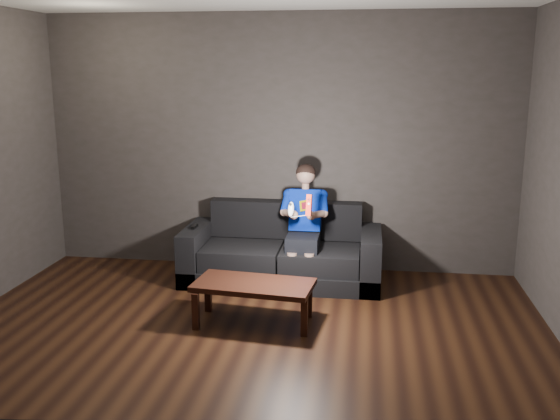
# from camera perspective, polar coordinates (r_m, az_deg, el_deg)

# --- Properties ---
(floor) EXTENTS (5.00, 5.00, 0.00)m
(floor) POSITION_cam_1_polar(r_m,az_deg,el_deg) (4.64, -4.68, -14.56)
(floor) COLOR black
(floor) RESTS_ON ground
(back_wall) EXTENTS (5.00, 0.04, 2.70)m
(back_wall) POSITION_cam_1_polar(r_m,az_deg,el_deg) (6.62, -0.13, 6.08)
(back_wall) COLOR #393532
(back_wall) RESTS_ON ground
(front_wall) EXTENTS (5.00, 0.04, 2.70)m
(front_wall) POSITION_cam_1_polar(r_m,az_deg,el_deg) (1.94, -22.17, -11.95)
(front_wall) COLOR #393532
(front_wall) RESTS_ON ground
(sofa) EXTENTS (1.99, 0.86, 0.77)m
(sofa) POSITION_cam_1_polar(r_m,az_deg,el_deg) (6.38, 0.21, -4.28)
(sofa) COLOR black
(sofa) RESTS_ON floor
(child) EXTENTS (0.47, 0.58, 1.16)m
(child) POSITION_cam_1_polar(r_m,az_deg,el_deg) (6.20, 2.22, -0.60)
(child) COLOR black
(child) RESTS_ON sofa
(wii_remote_red) EXTENTS (0.06, 0.08, 0.20)m
(wii_remote_red) POSITION_cam_1_polar(r_m,az_deg,el_deg) (5.71, 2.67, 0.46)
(wii_remote_red) COLOR red
(wii_remote_red) RESTS_ON child
(nunchuk_white) EXTENTS (0.07, 0.09, 0.15)m
(nunchuk_white) POSITION_cam_1_polar(r_m,az_deg,el_deg) (5.74, 1.00, 0.08)
(nunchuk_white) COLOR white
(nunchuk_white) RESTS_ON child
(wii_remote_black) EXTENTS (0.04, 0.15, 0.03)m
(wii_remote_black) POSITION_cam_1_polar(r_m,az_deg,el_deg) (6.41, -7.82, -1.50)
(wii_remote_black) COLOR black
(wii_remote_black) RESTS_ON sofa
(coffee_table) EXTENTS (1.05, 0.60, 0.36)m
(coffee_table) POSITION_cam_1_polar(r_m,az_deg,el_deg) (5.32, -2.42, -7.13)
(coffee_table) COLOR black
(coffee_table) RESTS_ON floor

